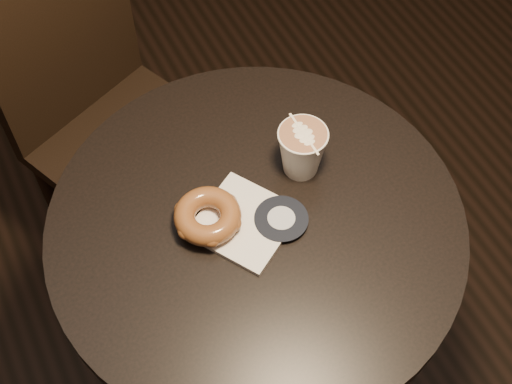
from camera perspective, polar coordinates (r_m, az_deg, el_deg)
cafe_table at (r=1.35m, az=0.01°, el=-6.74°), size 0.70×0.70×0.75m
chair at (r=1.66m, az=-12.51°, el=7.34°), size 0.50×0.50×0.96m
pastry_bag at (r=1.17m, az=-0.94°, el=-2.42°), size 0.20×0.20×0.01m
doughnut at (r=1.16m, az=-3.90°, el=-1.93°), size 0.11×0.11×0.04m
latte_cup at (r=1.21m, az=3.68°, el=3.29°), size 0.09×0.09×0.09m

